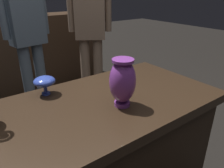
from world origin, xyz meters
TOP-DOWN VIEW (x-y plane):
  - display_plinth at (0.00, 0.00)m, footprint 1.20×0.64m
  - back_display_shelf at (0.00, 2.20)m, footprint 2.60×0.40m
  - vase_centerpiece at (0.05, -0.09)m, footprint 0.12×0.12m
  - vase_left_accent at (-0.20, 0.23)m, footprint 0.11×0.11m
  - shelf_vase_far_right at (1.04, 2.21)m, footprint 0.07×0.07m
  - shelf_vase_right at (0.52, 2.24)m, footprint 0.10×0.10m
  - shelf_vase_center at (0.00, 2.14)m, footprint 0.10×0.10m
  - visitor_center_back at (0.07, 1.42)m, footprint 0.46×0.23m
  - visitor_near_right at (0.72, 1.30)m, footprint 0.41×0.32m

SIDE VIEW (x-z plane):
  - display_plinth at x=0.00m, z-range 0.00..0.80m
  - back_display_shelf at x=0.00m, z-range 0.00..0.99m
  - vase_left_accent at x=-0.20m, z-range 0.82..0.92m
  - vase_centerpiece at x=0.05m, z-range 0.81..1.04m
  - visitor_near_right at x=0.72m, z-range 0.14..1.75m
  - visitor_center_back at x=0.07m, z-range 0.14..1.76m
  - shelf_vase_far_right at x=1.04m, z-range 0.97..1.10m
  - shelf_vase_right at x=0.52m, z-range 1.00..1.16m
  - shelf_vase_center at x=0.00m, z-range 0.99..1.25m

